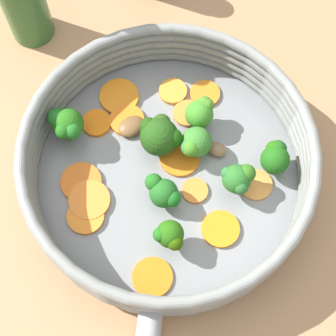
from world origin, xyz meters
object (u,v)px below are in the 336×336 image
carrot_slice_12 (152,277)px  mushroom_piece_0 (131,126)px  broccoli_floret_1 (200,112)px  broccoli_floret_4 (165,193)px  carrot_slice_10 (119,97)px  broccoli_floret_6 (170,236)px  carrot_slice_6 (187,113)px  broccoli_floret_3 (238,179)px  skillet (168,175)px  carrot_slice_1 (194,191)px  carrot_slice_5 (178,156)px  broccoli_floret_5 (66,125)px  broccoli_floret_0 (160,135)px  broccoli_floret_2 (195,144)px  carrot_slice_11 (127,120)px  carrot_slice_7 (81,182)px  carrot_slice_4 (205,94)px  carrot_slice_0 (173,91)px  broccoli_floret_7 (275,157)px  carrot_slice_9 (90,200)px  carrot_slice_13 (221,229)px  carrot_slice_3 (95,124)px  mushroom_piece_1 (217,149)px  carrot_slice_8 (256,185)px  carrot_slice_2 (86,216)px

carrot_slice_12 → mushroom_piece_0: size_ratio=1.33×
broccoli_floret_1 → broccoli_floret_4: size_ratio=1.04×
carrot_slice_10 → broccoli_floret_6: size_ratio=1.04×
carrot_slice_6 → broccoli_floret_3: (-0.04, -0.09, 0.02)m
skillet → carrot_slice_1: carrot_slice_1 is taller
carrot_slice_5 → broccoli_floret_4: (-0.05, -0.02, 0.02)m
carrot_slice_5 → broccoli_floret_4: 0.06m
skillet → broccoli_floret_6: (-0.06, -0.05, 0.04)m
carrot_slice_12 → broccoli_floret_5: size_ratio=0.88×
carrot_slice_5 → broccoli_floret_0: 0.03m
broccoli_floret_1 → broccoli_floret_2: (-0.03, -0.02, -0.00)m
carrot_slice_11 → broccoli_floret_5: bearing=143.6°
carrot_slice_1 → carrot_slice_7: (-0.06, 0.11, 0.00)m
broccoli_floret_0 → carrot_slice_4: bearing=-2.5°
skillet → carrot_slice_0: size_ratio=9.08×
broccoli_floret_7 → carrot_slice_9: bearing=138.0°
broccoli_floret_6 → carrot_slice_13: bearing=-39.2°
broccoli_floret_4 → broccoli_floret_3: bearing=-43.2°
carrot_slice_10 → broccoli_floret_1: broccoli_floret_1 is taller
carrot_slice_0 → carrot_slice_7: (-0.15, 0.01, -0.00)m
carrot_slice_3 → carrot_slice_7: 0.07m
broccoli_floret_4 → mushroom_piece_1: size_ratio=1.85×
carrot_slice_13 → carrot_slice_7: bearing=107.1°
carrot_slice_8 → broccoli_floret_4: broccoli_floret_4 is taller
carrot_slice_4 → carrot_slice_8: bearing=-118.3°
carrot_slice_0 → broccoli_floret_7: broccoli_floret_7 is taller
skillet → carrot_slice_3: size_ratio=8.96×
skillet → carrot_slice_7: bearing=133.4°
carrot_slice_1 → carrot_slice_8: (0.05, -0.05, -0.00)m
carrot_slice_0 → mushroom_piece_1: bearing=-110.5°
carrot_slice_5 → carrot_slice_10: (0.02, 0.10, 0.00)m
skillet → broccoli_floret_6: broccoli_floret_6 is taller
carrot_slice_3 → broccoli_floret_6: bearing=-111.8°
carrot_slice_0 → carrot_slice_10: (-0.04, 0.05, 0.00)m
broccoli_floret_1 → broccoli_floret_7: size_ratio=1.02×
skillet → carrot_slice_2: carrot_slice_2 is taller
carrot_slice_1 → carrot_slice_11: size_ratio=0.73×
carrot_slice_5 → broccoli_floret_5: (-0.05, 0.11, 0.03)m
carrot_slice_4 → skillet: bearing=-167.4°
skillet → carrot_slice_0: (0.08, 0.05, 0.01)m
carrot_slice_8 → carrot_slice_11: size_ratio=0.91×
broccoli_floret_6 → broccoli_floret_1: bearing=22.7°
carrot_slice_2 → broccoli_floret_7: size_ratio=0.98×
carrot_slice_5 → carrot_slice_9: (-0.10, 0.05, 0.00)m
carrot_slice_9 → broccoli_floret_2: bearing=-26.8°
broccoli_floret_0 → broccoli_floret_5: 0.10m
carrot_slice_10 → broccoli_floret_2: size_ratio=1.13×
carrot_slice_3 → carrot_slice_11: same height
carrot_slice_9 → carrot_slice_13: 0.14m
broccoli_floret_5 → mushroom_piece_1: bearing=-59.9°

